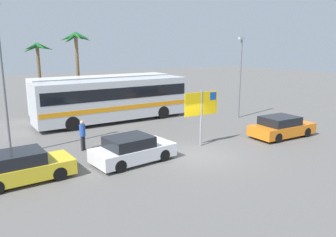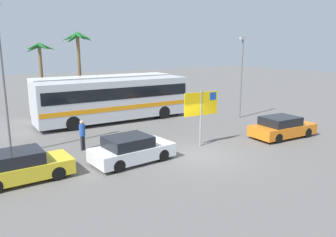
{
  "view_description": "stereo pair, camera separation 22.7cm",
  "coord_description": "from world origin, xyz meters",
  "px_view_note": "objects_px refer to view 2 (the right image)",
  "views": [
    {
      "loc": [
        -10.3,
        -12.76,
        5.54
      ],
      "look_at": [
        0.35,
        3.52,
        1.3
      ],
      "focal_mm": 35.13,
      "sensor_mm": 36.0,
      "label": 1
    },
    {
      "loc": [
        -10.1,
        -12.88,
        5.54
      ],
      "look_at": [
        0.35,
        3.52,
        1.3
      ],
      "focal_mm": 35.13,
      "sensor_mm": 36.0,
      "label": 2
    }
  ],
  "objects_px": {
    "car_white": "(131,149)",
    "car_yellow": "(21,166)",
    "ferry_sign": "(202,106)",
    "car_orange": "(282,127)",
    "pedestrian_near_sign": "(82,133)",
    "bus_front_coach": "(115,98)",
    "bus_rear_coach": "(105,92)"
  },
  "relations": [
    {
      "from": "car_white",
      "to": "car_yellow",
      "type": "bearing_deg",
      "value": 170.54
    },
    {
      "from": "ferry_sign",
      "to": "car_orange",
      "type": "bearing_deg",
      "value": -10.74
    },
    {
      "from": "bus_rear_coach",
      "to": "car_yellow",
      "type": "height_order",
      "value": "bus_rear_coach"
    },
    {
      "from": "bus_front_coach",
      "to": "pedestrian_near_sign",
      "type": "xyz_separation_m",
      "value": [
        -4.43,
        -5.68,
        -0.8
      ]
    },
    {
      "from": "bus_front_coach",
      "to": "car_white",
      "type": "xyz_separation_m",
      "value": [
        -3.04,
        -8.83,
        -1.15
      ]
    },
    {
      "from": "car_orange",
      "to": "ferry_sign",
      "type": "bearing_deg",
      "value": 169.66
    },
    {
      "from": "car_white",
      "to": "car_yellow",
      "type": "height_order",
      "value": "same"
    },
    {
      "from": "bus_rear_coach",
      "to": "pedestrian_near_sign",
      "type": "height_order",
      "value": "bus_rear_coach"
    },
    {
      "from": "ferry_sign",
      "to": "pedestrian_near_sign",
      "type": "height_order",
      "value": "ferry_sign"
    },
    {
      "from": "car_orange",
      "to": "pedestrian_near_sign",
      "type": "distance_m",
      "value": 12.09
    },
    {
      "from": "car_yellow",
      "to": "bus_front_coach",
      "type": "bearing_deg",
      "value": 44.56
    },
    {
      "from": "car_white",
      "to": "car_orange",
      "type": "distance_m",
      "value": 10.02
    },
    {
      "from": "bus_front_coach",
      "to": "car_white",
      "type": "relative_size",
      "value": 2.79
    },
    {
      "from": "bus_front_coach",
      "to": "ferry_sign",
      "type": "height_order",
      "value": "ferry_sign"
    },
    {
      "from": "bus_front_coach",
      "to": "bus_rear_coach",
      "type": "xyz_separation_m",
      "value": [
        0.52,
        3.39,
        0.0
      ]
    },
    {
      "from": "ferry_sign",
      "to": "car_orange",
      "type": "xyz_separation_m",
      "value": [
        5.4,
        -1.27,
        -1.69
      ]
    },
    {
      "from": "bus_rear_coach",
      "to": "car_orange",
      "type": "bearing_deg",
      "value": -64.05
    },
    {
      "from": "bus_rear_coach",
      "to": "car_yellow",
      "type": "relative_size",
      "value": 2.92
    },
    {
      "from": "ferry_sign",
      "to": "pedestrian_near_sign",
      "type": "bearing_deg",
      "value": 156.97
    },
    {
      "from": "car_white",
      "to": "car_yellow",
      "type": "relative_size",
      "value": 1.04
    },
    {
      "from": "car_yellow",
      "to": "pedestrian_near_sign",
      "type": "bearing_deg",
      "value": 35.92
    },
    {
      "from": "bus_front_coach",
      "to": "bus_rear_coach",
      "type": "distance_m",
      "value": 3.43
    },
    {
      "from": "ferry_sign",
      "to": "bus_rear_coach",
      "type": "bearing_deg",
      "value": 97.36
    },
    {
      "from": "ferry_sign",
      "to": "car_yellow",
      "type": "bearing_deg",
      "value": -177.98
    },
    {
      "from": "ferry_sign",
      "to": "pedestrian_near_sign",
      "type": "xyz_separation_m",
      "value": [
        -5.96,
        2.85,
        -1.34
      ]
    },
    {
      "from": "car_white",
      "to": "car_yellow",
      "type": "distance_m",
      "value": 4.95
    },
    {
      "from": "ferry_sign",
      "to": "car_yellow",
      "type": "relative_size",
      "value": 0.8
    },
    {
      "from": "bus_rear_coach",
      "to": "car_yellow",
      "type": "distance_m",
      "value": 14.61
    },
    {
      "from": "car_orange",
      "to": "pedestrian_near_sign",
      "type": "bearing_deg",
      "value": 162.98
    },
    {
      "from": "bus_front_coach",
      "to": "car_orange",
      "type": "bearing_deg",
      "value": -54.7
    },
    {
      "from": "bus_front_coach",
      "to": "pedestrian_near_sign",
      "type": "distance_m",
      "value": 7.24
    },
    {
      "from": "ferry_sign",
      "to": "car_orange",
      "type": "distance_m",
      "value": 5.8
    }
  ]
}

